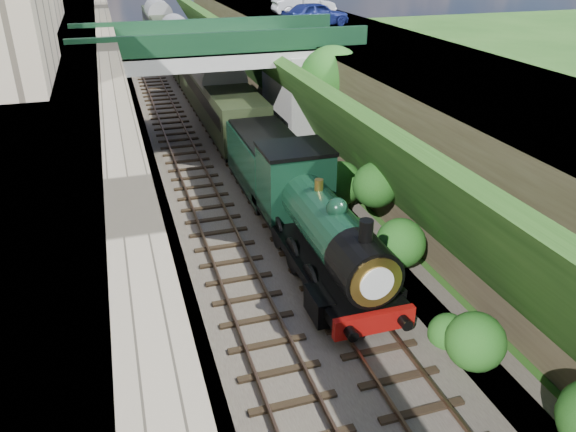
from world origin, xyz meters
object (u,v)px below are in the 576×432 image
object	(u,v)px
road_bridge	(226,81)
tender	(267,165)
car_blue	(315,14)
locomotive	(319,226)
car_silver	(304,5)
tree	(333,82)

from	to	relation	value
road_bridge	tender	bearing A→B (deg)	-88.15
car_blue	locomotive	size ratio (longest dim) A/B	0.46
car_silver	locomotive	xyz separation A→B (m)	(-8.29, -26.13, -5.15)
road_bridge	locomotive	xyz separation A→B (m)	(0.26, -15.30, -2.18)
car_blue	locomotive	bearing A→B (deg)	146.10
locomotive	tender	size ratio (longest dim) A/B	1.70
car_blue	car_silver	size ratio (longest dim) A/B	0.98
tree	road_bridge	bearing A→B (deg)	137.64
road_bridge	car_silver	xyz separation A→B (m)	(8.55, 10.83, 2.97)
road_bridge	tender	xyz separation A→B (m)	(0.26, -7.94, -2.46)
tree	tender	size ratio (longest dim) A/B	1.10
car_blue	car_silver	bearing A→B (deg)	-26.56
tree	tender	bearing A→B (deg)	-144.15
road_bridge	tender	world-z (taller)	road_bridge
road_bridge	tree	bearing A→B (deg)	-42.36
tree	car_silver	world-z (taller)	car_silver
tender	car_silver	bearing A→B (deg)	66.16
tree	locomotive	size ratio (longest dim) A/B	0.65
tree	tender	world-z (taller)	tree
tree	car_silver	xyz separation A→B (m)	(3.58, 15.36, 2.40)
road_bridge	car_blue	size ratio (longest dim) A/B	3.38
road_bridge	car_silver	distance (m)	14.11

